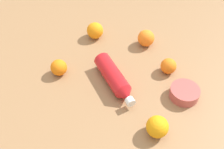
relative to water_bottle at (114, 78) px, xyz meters
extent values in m
plane|color=olive|center=(0.05, -0.02, -0.03)|extent=(2.40, 2.40, 0.00)
cylinder|color=red|center=(0.02, 0.01, 0.00)|extent=(0.21, 0.14, 0.07)
cone|color=red|center=(-0.09, -0.04, 0.00)|extent=(0.06, 0.08, 0.07)
cylinder|color=white|center=(-0.12, -0.05, 0.00)|extent=(0.03, 0.04, 0.03)
sphere|color=orange|center=(0.05, -0.23, 0.00)|extent=(0.07, 0.07, 0.07)
sphere|color=orange|center=(-0.23, -0.12, 0.00)|extent=(0.08, 0.08, 0.08)
sphere|color=orange|center=(0.08, 0.22, 0.00)|extent=(0.07, 0.07, 0.07)
sphere|color=orange|center=(0.30, 0.06, 0.00)|extent=(0.08, 0.08, 0.08)
sphere|color=orange|center=(0.23, -0.16, 0.00)|extent=(0.08, 0.08, 0.08)
cylinder|color=#B24C47|center=(-0.08, -0.26, -0.01)|extent=(0.11, 0.11, 0.04)
camera|label=1|loc=(-0.68, 0.07, 0.75)|focal=41.50mm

